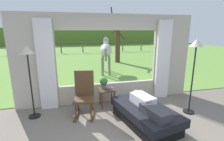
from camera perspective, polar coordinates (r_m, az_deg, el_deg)
back_wall_with_window at (r=4.85m, az=-1.28°, el=3.55°), size 5.20×0.12×2.55m
curtain_panel_left at (r=4.66m, az=-21.63°, el=1.54°), size 0.44×0.10×2.40m
curtain_panel_right at (r=5.35m, az=17.09°, el=3.36°), size 0.44×0.10×2.40m
outdoor_pasture_lawn at (r=15.74m, az=-9.79°, el=5.87°), size 36.00×21.68×0.02m
distant_hill_ridge at (r=25.44m, az=-11.49°, el=11.42°), size 36.00×2.00×2.40m
recliner_sofa at (r=4.00m, az=11.14°, el=-14.72°), size 1.25×1.86×0.42m
reclining_person at (r=3.82m, az=11.66°, el=-11.04°), size 0.46×1.43×0.22m
rocking_chair at (r=4.28m, az=-9.53°, el=-7.87°), size 0.58×0.75×1.12m
side_table at (r=4.65m, az=-1.70°, el=-7.46°), size 0.44×0.44×0.52m
potted_plant at (r=4.60m, az=-2.86°, el=-4.06°), size 0.22×0.22×0.32m
book_stack at (r=4.57m, az=-0.46°, el=-6.29°), size 0.19×0.17×0.04m
floor_lamp_left at (r=4.28m, az=-26.93°, el=3.04°), size 0.32×0.32×1.76m
floor_lamp_right at (r=4.51m, az=26.74°, el=4.97°), size 0.32×0.32×1.90m
horse at (r=8.12m, az=-2.13°, el=7.00°), size 0.80×1.82×1.73m
pasture_tree at (r=10.92m, az=1.97°, el=11.19°), size 1.40×1.37×3.52m
pasture_fence_line at (r=16.23m, az=-10.04°, el=8.71°), size 16.10×0.10×1.10m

